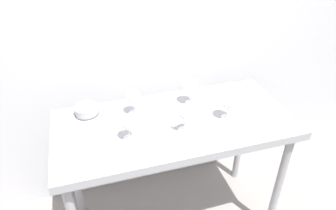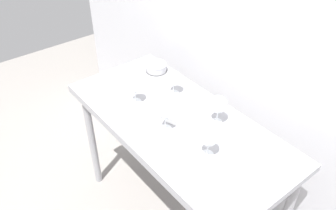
{
  "view_description": "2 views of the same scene",
  "coord_description": "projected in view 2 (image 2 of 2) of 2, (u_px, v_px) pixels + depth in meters",
  "views": [
    {
      "loc": [
        -0.46,
        -1.4,
        1.97
      ],
      "look_at": [
        -0.03,
        0.03,
        1.0
      ],
      "focal_mm": 33.16,
      "sensor_mm": 36.0,
      "label": 1
    },
    {
      "loc": [
        1.16,
        -0.99,
        2.15
      ],
      "look_at": [
        -0.08,
        -0.01,
        0.96
      ],
      "focal_mm": 37.46,
      "sensor_mm": 36.0,
      "label": 2
    }
  ],
  "objects": [
    {
      "name": "wine_glass_near_left",
      "position": [
        135.0,
        87.0,
        2.03
      ],
      "size": [
        0.08,
        0.08,
        0.15
      ],
      "color": "white",
      "rests_on": "steel_counter"
    },
    {
      "name": "wine_glass_near_right",
      "position": [
        209.0,
        138.0,
        1.68
      ],
      "size": [
        0.09,
        0.09,
        0.16
      ],
      "color": "white",
      "rests_on": "steel_counter"
    },
    {
      "name": "steel_counter",
      "position": [
        176.0,
        134.0,
        2.03
      ],
      "size": [
        1.4,
        0.65,
        0.9
      ],
      "color": "#9B9BA0",
      "rests_on": "ground_plane"
    },
    {
      "name": "back_wall",
      "position": [
        246.0,
        30.0,
        1.97
      ],
      "size": [
        3.8,
        0.04,
        2.6
      ],
      "primitive_type": "cube",
      "color": "silver",
      "rests_on": "ground_plane"
    },
    {
      "name": "wine_glass_far_right",
      "position": [
        218.0,
        105.0,
        1.87
      ],
      "size": [
        0.1,
        0.1,
        0.17
      ],
      "color": "white",
      "rests_on": "steel_counter"
    },
    {
      "name": "wine_glass_far_left",
      "position": [
        174.0,
        78.0,
        2.09
      ],
      "size": [
        0.08,
        0.08,
        0.16
      ],
      "color": "white",
      "rests_on": "steel_counter"
    },
    {
      "name": "wine_glass_near_center",
      "position": [
        165.0,
        112.0,
        1.82
      ],
      "size": [
        0.08,
        0.08,
        0.17
      ],
      "color": "white",
      "rests_on": "steel_counter"
    },
    {
      "name": "tasting_sheet_upper",
      "position": [
        187.0,
        117.0,
        1.98
      ],
      "size": [
        0.23,
        0.25,
        0.0
      ],
      "primitive_type": "cube",
      "rotation": [
        0.0,
        0.0,
        0.36
      ],
      "color": "white",
      "rests_on": "steel_counter"
    },
    {
      "name": "tasting_bowl",
      "position": [
        156.0,
        67.0,
        2.36
      ],
      "size": [
        0.14,
        0.14,
        0.06
      ],
      "color": "#4C4C4C",
      "rests_on": "steel_counter"
    },
    {
      "name": "tasting_sheet_lower",
      "position": [
        246.0,
        151.0,
        1.76
      ],
      "size": [
        0.2,
        0.27,
        0.0
      ],
      "primitive_type": "cube",
      "rotation": [
        0.0,
        0.0,
        0.21
      ],
      "color": "white",
      "rests_on": "steel_counter"
    }
  ]
}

